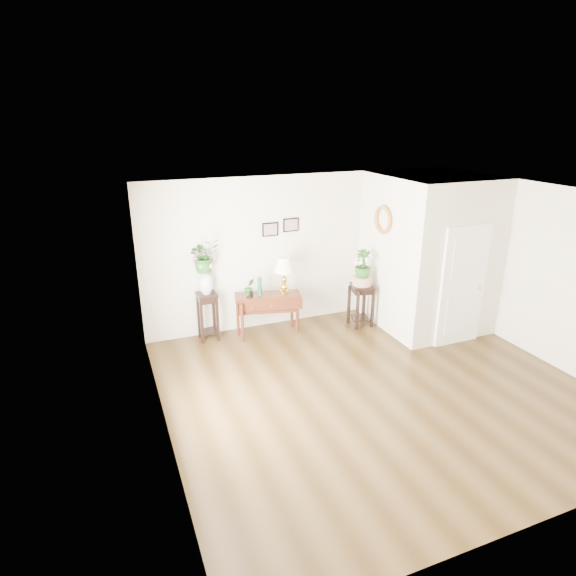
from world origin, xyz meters
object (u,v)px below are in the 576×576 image
console_table (268,314)px  table_lamp (284,274)px  plant_stand_a (208,316)px  plant_stand_b (361,305)px

console_table → table_lamp: size_ratio=1.78×
table_lamp → plant_stand_a: size_ratio=0.76×
console_table → plant_stand_b: bearing=4.7°
plant_stand_a → plant_stand_b: size_ratio=1.06×
table_lamp → plant_stand_b: (1.44, -0.27, -0.72)m
console_table → plant_stand_a: size_ratio=1.35×
console_table → table_lamp: bearing=13.4°
console_table → table_lamp: (0.32, 0.00, 0.74)m
plant_stand_b → plant_stand_a: bearing=170.2°
plant_stand_a → console_table: bearing=-11.5°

